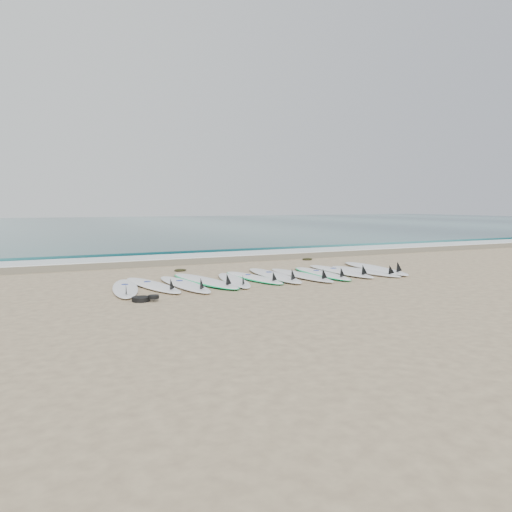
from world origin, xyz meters
name	(u,v)px	position (x,y,z in m)	size (l,w,h in m)	color
ground	(266,279)	(0.00, 0.00, 0.00)	(120.00, 120.00, 0.00)	tan
ocean	(87,225)	(0.00, 32.50, 0.01)	(120.00, 55.00, 0.03)	#1F5458
wet_sand_band	(206,261)	(0.00, 4.10, 0.01)	(120.00, 1.80, 0.01)	#73654C
foam_band	(191,256)	(0.00, 5.50, 0.02)	(120.00, 1.40, 0.04)	silver
wave_crest	(178,251)	(0.00, 7.00, 0.05)	(120.00, 1.00, 0.10)	#1F5458
surfboard_0	(125,288)	(-3.25, -0.22, 0.05)	(0.89, 2.44, 0.31)	white
surfboard_1	(153,285)	(-2.65, -0.09, 0.06)	(0.93, 2.54, 0.32)	white
surfboard_2	(185,284)	(-2.03, -0.27, 0.06)	(0.70, 2.57, 0.32)	white
surfboard_3	(205,281)	(-1.48, 0.01, 0.05)	(1.07, 2.77, 0.34)	white
surfboard_4	(234,280)	(-0.88, -0.18, 0.05)	(0.86, 2.37, 0.30)	white
surfboard_5	(254,277)	(-0.29, 0.03, 0.04)	(0.82, 2.37, 0.30)	white
surfboard_6	(275,275)	(0.26, 0.05, 0.06)	(0.72, 2.75, 0.35)	white
surfboard_7	(302,275)	(0.87, -0.16, 0.06)	(0.64, 2.59, 0.33)	white
surfboard_8	(322,273)	(1.48, -0.08, 0.05)	(0.73, 2.54, 0.32)	white
surfboard_9	(341,271)	(2.10, 0.00, 0.06)	(0.58, 2.67, 0.34)	white
surfboard_10	(366,271)	(2.67, -0.24, 0.05)	(0.74, 2.46, 0.31)	white
surfboard_11	(376,268)	(3.23, 0.05, 0.06)	(0.95, 2.96, 0.37)	white
seaweed_near	(180,270)	(-1.41, 2.11, 0.03)	(0.32, 0.25, 0.06)	black
seaweed_far	(307,259)	(2.91, 2.92, 0.03)	(0.34, 0.26, 0.07)	black
leash_coil	(144,299)	(-3.18, -1.48, 0.05)	(0.46, 0.36, 0.11)	black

